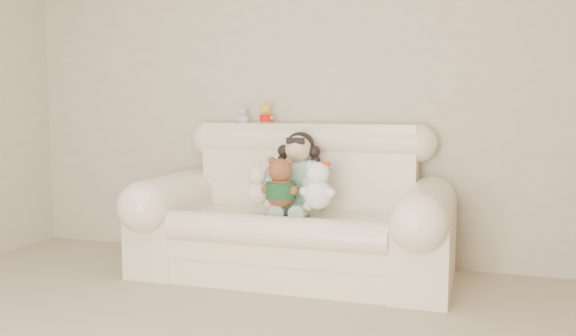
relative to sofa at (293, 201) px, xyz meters
The scene contains 8 objects.
wall_back 0.94m from the sofa, 102.55° to the left, with size 4.50×4.50×0.00m, color #B7A991.
sofa is the anchor object (origin of this frame).
seated_child 0.21m from the sofa, 78.29° to the left, with size 0.34×0.42×0.57m, color #29764A, non-canonical shape.
brown_teddy 0.24m from the sofa, 101.04° to the right, with size 0.25×0.19×0.39m, color brown, non-canonical shape.
white_cat 0.30m from the sofa, 32.59° to the right, with size 0.24×0.18×0.37m, color white, non-canonical shape.
cream_teddy 0.27m from the sofa, 150.96° to the right, with size 0.20×0.15×0.31m, color silver, non-canonical shape.
yellow_mini_bear 0.77m from the sofa, 131.20° to the left, with size 0.12×0.09×0.19m, color yellow, non-canonical shape.
grey_mini_plush 0.84m from the sofa, 144.55° to the left, with size 0.10×0.08×0.16m, color silver, non-canonical shape.
Camera 1 is at (1.34, -1.87, 1.17)m, focal length 38.08 mm.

